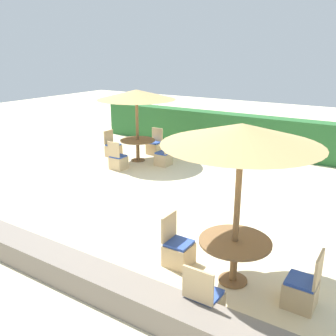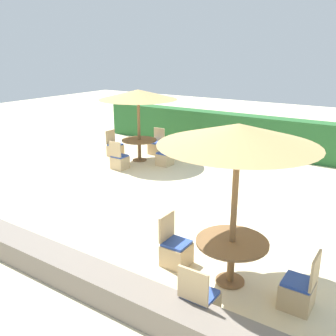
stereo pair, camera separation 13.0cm
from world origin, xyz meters
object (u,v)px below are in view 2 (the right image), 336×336
patio_chair_back_left_east (165,158)px  patio_chair_front_right_west (176,251)px  patio_chair_back_left_west (115,149)px  patio_chair_front_right_east (298,292)px  parasol_back_left (138,95)px  parasol_front_right (238,135)px  round_table_front_right (232,249)px  patio_chair_back_left_north (156,147)px  round_table_back_left (139,143)px  patio_chair_back_left_south (119,161)px  patio_chair_front_right_south (199,305)px

patio_chair_back_left_east → patio_chair_front_right_west: same height
patio_chair_back_left_west → patio_chair_front_right_east: same height
parasol_back_left → patio_chair_front_right_west: (4.57, -4.86, -1.99)m
patio_chair_back_left_east → patio_chair_front_right_east: size_ratio=1.00×
parasol_back_left → parasol_front_right: bearing=-40.6°
patio_chair_back_left_east → round_table_front_right: 6.65m
patio_chair_front_right_west → patio_chair_front_right_east: (2.15, 0.02, 0.00)m
parasol_back_left → patio_chair_front_right_west: parasol_back_left is taller
patio_chair_back_left_north → round_table_front_right: size_ratio=0.79×
patio_chair_back_left_west → parasol_front_right: 8.51m
round_table_back_left → patio_chair_back_left_south: patio_chair_back_left_south is taller
parasol_back_left → round_table_back_left: bearing=0.0°
patio_chair_front_right_west → patio_chair_front_right_south: same height
patio_chair_back_left_north → patio_chair_front_right_south: size_ratio=1.00×
parasol_back_left → patio_chair_back_left_east: 2.25m
round_table_back_left → patio_chair_back_left_south: size_ratio=1.28×
patio_chair_back_left_west → patio_chair_back_left_east: bearing=91.6°
patio_chair_back_left_south → patio_chair_front_right_south: bearing=-40.7°
patio_chair_back_left_east → parasol_front_right: bearing=-136.7°
parasol_front_right → patio_chair_back_left_west: bearing=144.5°
round_table_back_left → patio_chair_back_left_west: (-1.08, -0.04, -0.34)m
patio_chair_back_left_east → patio_chair_front_right_south: same height
parasol_back_left → patio_chair_front_right_west: bearing=-46.8°
patio_chair_back_left_north → patio_chair_front_right_east: same height
round_table_back_left → patio_chair_front_right_east: patio_chair_front_right_east is taller
patio_chair_back_left_east → patio_chair_back_left_north: 1.49m
round_table_front_right → patio_chair_front_right_west: bearing=-177.2°
patio_chair_back_left_north → patio_chair_back_left_west: bearing=45.7°
round_table_front_right → patio_chair_back_left_north: bearing=133.9°
patio_chair_back_left_south → patio_chair_front_right_west: bearing=-39.6°
round_table_back_left → patio_chair_back_left_west: patio_chair_back_left_west is taller
patio_chair_back_left_east → round_table_back_left: bearing=91.2°
round_table_back_left → round_table_front_right: (5.61, -4.81, 0.01)m
patio_chair_back_left_west → round_table_front_right: patio_chair_back_left_west is taller
parasol_back_left → patio_chair_back_left_east: (1.06, 0.02, -1.99)m
round_table_back_left → parasol_front_right: (5.61, -4.81, 1.88)m
patio_chair_front_right_south → parasol_back_left: bearing=133.6°
round_table_front_right → parasol_back_left: bearing=139.4°
round_table_back_left → patio_chair_back_left_south: 1.16m
patio_chair_front_right_east → patio_chair_back_left_west: bearing=58.4°
patio_chair_back_left_north → patio_chair_front_right_west: size_ratio=1.00×
patio_chair_back_left_north → patio_chair_front_right_south: bearing=129.1°
round_table_front_right → patio_chair_front_right_east: size_ratio=1.26×
patio_chair_front_right_west → patio_chair_front_right_south: size_ratio=1.00×
parasol_back_left → patio_chair_front_right_south: (5.63, -5.92, -1.99)m
patio_chair_back_left_north → patio_chair_back_left_west: size_ratio=1.00×
patio_chair_back_left_west → parasol_front_right: bearing=54.5°
patio_chair_back_left_north → round_table_front_right: patio_chair_back_left_north is taller
parasol_front_right → patio_chair_front_right_south: (0.03, -1.11, -2.22)m
round_table_back_left → patio_chair_back_left_south: bearing=-87.7°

